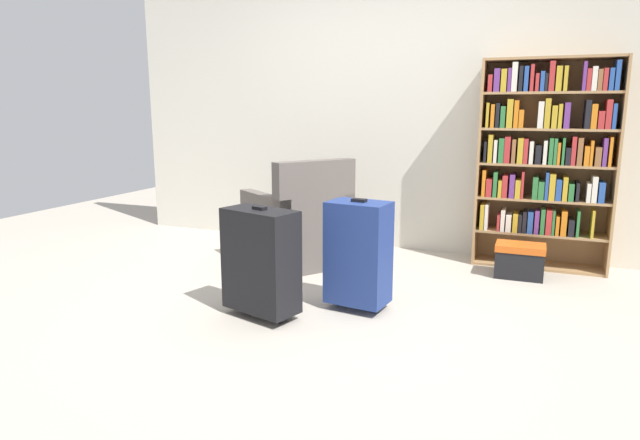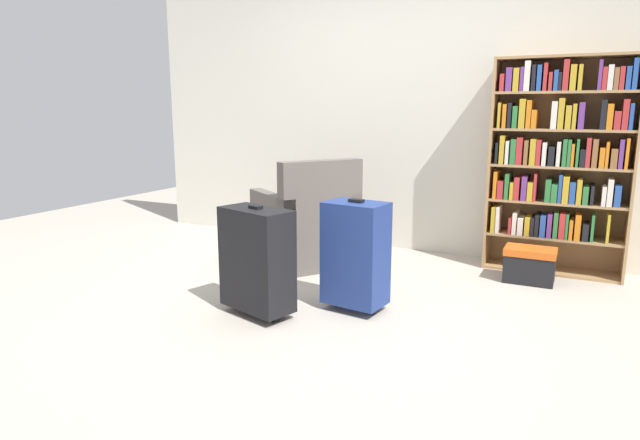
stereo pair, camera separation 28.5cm
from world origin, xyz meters
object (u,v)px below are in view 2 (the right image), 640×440
(armchair, at_px, (307,228))
(suitcase_black, at_px, (257,259))
(storage_box, at_px, (530,264))
(bookshelf, at_px, (558,157))
(suitcase_navy_blue, at_px, (356,253))
(mug, at_px, (343,272))

(armchair, bearing_deg, suitcase_black, -77.65)
(armchair, relative_size, storage_box, 2.65)
(bookshelf, xyz_separation_m, suitcase_navy_blue, (-1.08, -1.50, -0.55))
(bookshelf, relative_size, suitcase_black, 2.37)
(bookshelf, distance_m, suitcase_navy_blue, 1.93)
(armchair, height_order, suitcase_black, armchair)
(storage_box, xyz_separation_m, suitcase_black, (-1.48, -1.48, 0.23))
(suitcase_navy_blue, bearing_deg, suitcase_black, -145.49)
(bookshelf, bearing_deg, mug, -147.46)
(armchair, distance_m, suitcase_black, 1.20)
(mug, xyz_separation_m, storage_box, (1.31, 0.53, 0.09))
(bookshelf, xyz_separation_m, mug, (-1.43, -0.91, -0.88))
(suitcase_black, bearing_deg, suitcase_navy_blue, 34.51)
(armchair, bearing_deg, storage_box, 10.06)
(storage_box, xyz_separation_m, suitcase_navy_blue, (-0.96, -1.13, 0.24))
(suitcase_navy_blue, distance_m, suitcase_black, 0.63)
(storage_box, relative_size, suitcase_navy_blue, 0.50)
(suitcase_navy_blue, bearing_deg, storage_box, 49.45)
(bookshelf, bearing_deg, armchair, -159.74)
(bookshelf, bearing_deg, suitcase_navy_blue, -125.71)
(bookshelf, relative_size, mug, 14.05)
(storage_box, distance_m, suitcase_navy_blue, 1.50)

